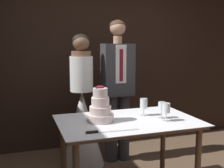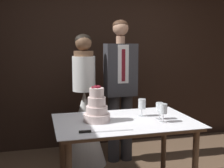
% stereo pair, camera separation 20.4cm
% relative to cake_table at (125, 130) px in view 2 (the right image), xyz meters
% --- Properties ---
extents(wall_back, '(4.84, 0.12, 2.81)m').
position_rel_cake_table_xyz_m(wall_back, '(0.13, 1.68, 0.69)').
color(wall_back, black).
rests_on(wall_back, ground_plane).
extents(cake_table, '(1.31, 0.84, 0.81)m').
position_rel_cake_table_xyz_m(cake_table, '(0.00, 0.00, 0.00)').
color(cake_table, '#8E6B4C').
rests_on(cake_table, ground_plane).
extents(tiered_cake, '(0.25, 0.25, 0.33)m').
position_rel_cake_table_xyz_m(tiered_cake, '(-0.26, 0.03, 0.22)').
color(tiered_cake, beige).
rests_on(tiered_cake, cake_table).
extents(cake_knife, '(0.45, 0.05, 0.02)m').
position_rel_cake_table_xyz_m(cake_knife, '(-0.33, -0.28, 0.11)').
color(cake_knife, silver).
rests_on(cake_knife, cake_table).
extents(wine_glass_near, '(0.07, 0.07, 0.17)m').
position_rel_cake_table_xyz_m(wine_glass_near, '(0.32, -0.15, 0.21)').
color(wine_glass_near, silver).
rests_on(wine_glass_near, cake_table).
extents(wine_glass_middle, '(0.07, 0.07, 0.17)m').
position_rel_cake_table_xyz_m(wine_glass_middle, '(0.21, 0.10, 0.22)').
color(wine_glass_middle, silver).
rests_on(wine_glass_middle, cake_table).
extents(wine_glass_far, '(0.07, 0.07, 0.16)m').
position_rel_cake_table_xyz_m(wine_glass_far, '(0.33, -0.05, 0.21)').
color(wine_glass_far, silver).
rests_on(wine_glass_far, cake_table).
extents(bride, '(0.54, 0.54, 1.64)m').
position_rel_cake_table_xyz_m(bride, '(-0.23, 0.94, -0.11)').
color(bride, white).
rests_on(bride, ground_plane).
extents(groom, '(0.39, 0.25, 1.81)m').
position_rel_cake_table_xyz_m(groom, '(0.23, 0.94, 0.28)').
color(groom, '#38383D').
rests_on(groom, ground_plane).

